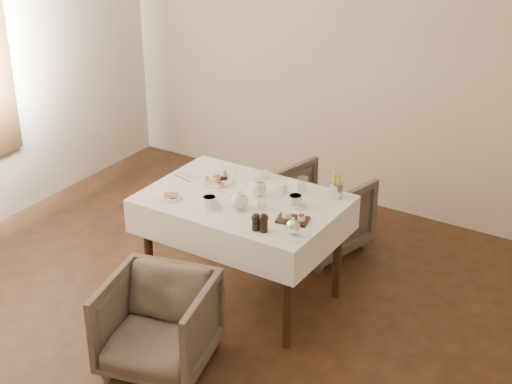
{
  "coord_description": "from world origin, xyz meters",
  "views": [
    {
      "loc": [
        2.57,
        -3.12,
        3.01
      ],
      "look_at": [
        0.14,
        0.72,
        0.82
      ],
      "focal_mm": 55.0,
      "sensor_mm": 36.0,
      "label": 1
    }
  ],
  "objects_px": {
    "table": "(243,214)",
    "armchair_far": "(318,212)",
    "breakfast_plate": "(216,179)",
    "armchair_near": "(158,324)",
    "teapot_centre": "(257,186)"
  },
  "relations": [
    {
      "from": "breakfast_plate",
      "to": "teapot_centre",
      "type": "xyz_separation_m",
      "value": [
        0.36,
        -0.04,
        0.06
      ]
    },
    {
      "from": "armchair_far",
      "to": "breakfast_plate",
      "type": "distance_m",
      "value": 0.96
    },
    {
      "from": "breakfast_plate",
      "to": "table",
      "type": "bearing_deg",
      "value": -33.22
    },
    {
      "from": "armchair_near",
      "to": "teapot_centre",
      "type": "height_order",
      "value": "teapot_centre"
    },
    {
      "from": "table",
      "to": "breakfast_plate",
      "type": "xyz_separation_m",
      "value": [
        -0.3,
        0.13,
        0.13
      ]
    },
    {
      "from": "armchair_near",
      "to": "armchair_far",
      "type": "xyz_separation_m",
      "value": [
        0.13,
        1.76,
        0.01
      ]
    },
    {
      "from": "armchair_near",
      "to": "armchair_far",
      "type": "distance_m",
      "value": 1.77
    },
    {
      "from": "breakfast_plate",
      "to": "teapot_centre",
      "type": "bearing_deg",
      "value": -17.26
    },
    {
      "from": "breakfast_plate",
      "to": "teapot_centre",
      "type": "relative_size",
      "value": 1.59
    },
    {
      "from": "table",
      "to": "armchair_far",
      "type": "xyz_separation_m",
      "value": [
        0.11,
        0.87,
        -0.34
      ]
    },
    {
      "from": "table",
      "to": "breakfast_plate",
      "type": "bearing_deg",
      "value": 157.01
    },
    {
      "from": "table",
      "to": "armchair_far",
      "type": "distance_m",
      "value": 0.94
    },
    {
      "from": "teapot_centre",
      "to": "table",
      "type": "bearing_deg",
      "value": -130.01
    },
    {
      "from": "armchair_near",
      "to": "breakfast_plate",
      "type": "distance_m",
      "value": 1.17
    },
    {
      "from": "breakfast_plate",
      "to": "armchair_near",
      "type": "bearing_deg",
      "value": -84.71
    }
  ]
}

